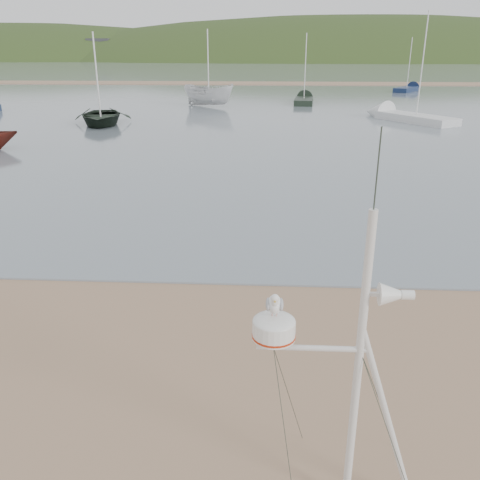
# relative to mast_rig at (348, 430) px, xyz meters

# --- Properties ---
(ground) EXTENTS (560.00, 560.00, 0.00)m
(ground) POSITION_rel_mast_rig_xyz_m (-3.58, 1.62, -1.03)
(ground) COLOR #8C6A51
(ground) RESTS_ON ground
(water) EXTENTS (560.00, 256.00, 0.04)m
(water) POSITION_rel_mast_rig_xyz_m (-3.58, 133.62, -1.01)
(water) COLOR slate
(water) RESTS_ON ground
(sandbar) EXTENTS (560.00, 7.00, 0.07)m
(sandbar) POSITION_rel_mast_rig_xyz_m (-3.58, 71.62, -0.96)
(sandbar) COLOR #8C6A51
(sandbar) RESTS_ON water
(hill_ridge) EXTENTS (620.00, 180.00, 80.00)m
(hill_ridge) POSITION_rel_mast_rig_xyz_m (14.94, 236.62, -20.73)
(hill_ridge) COLOR #243616
(hill_ridge) RESTS_ON ground
(far_cottages) EXTENTS (294.40, 6.30, 8.00)m
(far_cottages) POSITION_rel_mast_rig_xyz_m (-0.58, 197.62, 2.97)
(far_cottages) COLOR silver
(far_cottages) RESTS_ON ground
(mast_rig) EXTENTS (1.90, 2.03, 4.28)m
(mast_rig) POSITION_rel_mast_rig_xyz_m (0.00, 0.00, 0.00)
(mast_rig) COLOR silver
(mast_rig) RESTS_ON ground
(boat_dark) EXTENTS (3.98, 1.93, 5.37)m
(boat_dark) POSITION_rel_mast_rig_xyz_m (-12.16, 29.51, 1.69)
(boat_dark) COLOR black
(boat_dark) RESTS_ON water
(boat_white) EXTENTS (2.66, 2.64, 5.12)m
(boat_white) POSITION_rel_mast_rig_xyz_m (-6.24, 41.20, 1.57)
(boat_white) COLOR silver
(boat_white) RESTS_ON water
(sailboat_dark_mid) EXTENTS (2.22, 6.76, 6.61)m
(sailboat_dark_mid) POSITION_rel_mast_rig_xyz_m (2.38, 45.66, -0.73)
(sailboat_dark_mid) COLOR black
(sailboat_dark_mid) RESTS_ON ground
(sailboat_white_near) EXTENTS (5.92, 7.69, 7.83)m
(sailboat_white_near) POSITION_rel_mast_rig_xyz_m (8.06, 33.96, -0.73)
(sailboat_white_near) COLOR silver
(sailboat_white_near) RESTS_ON ground
(sailboat_blue_far) EXTENTS (4.79, 6.33, 6.46)m
(sailboat_blue_far) POSITION_rel_mast_rig_xyz_m (15.97, 59.78, -0.73)
(sailboat_blue_far) COLOR #132245
(sailboat_blue_far) RESTS_ON ground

